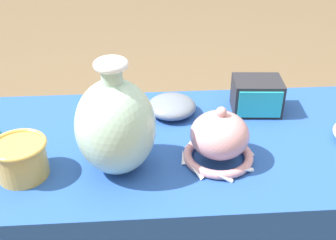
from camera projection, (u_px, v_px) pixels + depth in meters
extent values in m
cylinder|color=#38383D|center=(10.00, 201.00, 1.48)|extent=(0.04, 0.04, 0.69)
cylinder|color=#38383D|center=(313.00, 187.00, 1.54)|extent=(0.04, 0.04, 0.69)
cube|color=#38383D|center=(169.00, 147.00, 1.13)|extent=(1.19, 0.54, 0.03)
cube|color=#234C9E|center=(169.00, 141.00, 1.13)|extent=(1.21, 0.56, 0.01)
ellipsoid|color=#A8CCB7|center=(116.00, 127.00, 0.96)|extent=(0.19, 0.19, 0.23)
cylinder|color=#A8CCB7|center=(112.00, 74.00, 0.89)|extent=(0.05, 0.05, 0.05)
torus|color=white|center=(111.00, 64.00, 0.88)|extent=(0.08, 0.08, 0.02)
torus|color=#D19399|center=(218.00, 156.00, 1.05)|extent=(0.17, 0.17, 0.02)
ellipsoid|color=#D19399|center=(220.00, 135.00, 1.01)|extent=(0.14, 0.14, 0.11)
sphere|color=#D19399|center=(221.00, 112.00, 0.98)|extent=(0.03, 0.03, 0.03)
cone|color=white|center=(253.00, 154.00, 1.05)|extent=(0.01, 0.04, 0.03)
cone|color=white|center=(237.00, 141.00, 1.10)|extent=(0.04, 0.04, 0.03)
cone|color=white|center=(212.00, 136.00, 1.12)|extent=(0.04, 0.01, 0.03)
cone|color=white|center=(191.00, 143.00, 1.10)|extent=(0.04, 0.04, 0.03)
cone|color=white|center=(183.00, 157.00, 1.04)|extent=(0.01, 0.04, 0.03)
cone|color=white|center=(197.00, 172.00, 0.99)|extent=(0.04, 0.04, 0.03)
cone|color=white|center=(224.00, 178.00, 0.97)|extent=(0.04, 0.01, 0.03)
cone|color=white|center=(248.00, 170.00, 1.00)|extent=(0.04, 0.04, 0.03)
cube|color=#232328|center=(257.00, 95.00, 1.24)|extent=(0.15, 0.12, 0.10)
cube|color=teal|center=(260.00, 105.00, 1.19)|extent=(0.12, 0.02, 0.08)
ellipsoid|color=slate|center=(172.00, 106.00, 1.23)|extent=(0.14, 0.14, 0.05)
cylinder|color=gold|center=(21.00, 160.00, 0.98)|extent=(0.12, 0.12, 0.09)
torus|color=gold|center=(18.00, 145.00, 0.96)|extent=(0.13, 0.13, 0.01)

